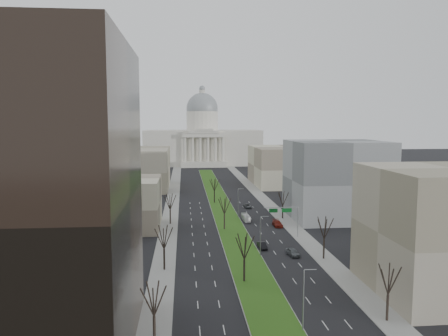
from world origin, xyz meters
TOP-DOWN VIEW (x-y plane):
  - ground at (0.00, 120.00)m, footprint 600.00×600.00m
  - median at (0.00, 118.99)m, footprint 8.00×222.03m
  - sidewalk_left at (-17.50, 95.00)m, footprint 5.00×330.00m
  - sidewalk_right at (17.50, 95.00)m, footprint 5.00×330.00m
  - capitol at (0.00, 269.59)m, footprint 80.00×46.00m
  - building_beige_left at (-33.00, 85.00)m, footprint 26.00×22.00m
  - building_grey_right at (34.00, 92.00)m, footprint 28.00×26.00m
  - building_far_left at (-35.00, 160.00)m, footprint 30.00×40.00m
  - building_far_right at (35.00, 165.00)m, footprint 30.00×40.00m
  - tree_left_near at (-17.20, 18.00)m, footprint 5.10×5.10m
  - tree_left_mid at (-17.20, 48.00)m, footprint 5.40×5.40m
  - tree_left_far at (-17.20, 88.00)m, footprint 5.28×5.28m
  - tree_right_near at (17.20, 22.00)m, footprint 5.16×5.16m
  - tree_right_mid at (17.20, 52.00)m, footprint 5.52×5.52m
  - tree_right_far at (17.20, 92.00)m, footprint 5.04×5.04m
  - tree_median_a at (-2.00, 40.00)m, footprint 5.40×5.40m
  - tree_median_b at (-2.00, 80.00)m, footprint 5.40×5.40m
  - tree_median_c at (-2.00, 120.00)m, footprint 5.40×5.40m
  - streetlamp_median_a at (3.76, 20.00)m, footprint 1.90×0.20m
  - streetlamp_median_b at (3.76, 55.00)m, footprint 1.90×0.20m
  - streetlamp_median_c at (3.76, 95.00)m, footprint 1.90×0.20m
  - mast_arm_signs at (13.49, 70.03)m, footprint 9.12×0.24m
  - car_grey_near at (11.08, 54.85)m, footprint 2.74×5.09m
  - car_black at (5.20, 61.01)m, footprint 1.91×4.65m
  - car_red at (13.50, 82.38)m, footprint 2.35×5.69m
  - car_grey_far at (8.86, 109.96)m, footprint 2.53×4.88m
  - box_van at (5.50, 90.29)m, footprint 1.98×7.32m

SIDE VIEW (x-z plane):
  - ground at x=0.00m, z-range 0.00..0.00m
  - sidewalk_left at x=-17.50m, z-range 0.00..0.15m
  - sidewalk_right at x=17.50m, z-range 0.00..0.15m
  - median at x=0.00m, z-range 0.00..0.20m
  - car_grey_far at x=8.86m, z-range 0.00..1.31m
  - car_black at x=5.20m, z-range 0.00..1.50m
  - car_grey_near at x=11.08m, z-range 0.00..1.65m
  - car_red at x=13.50m, z-range 0.00..1.65m
  - box_van at x=5.50m, z-range 0.00..2.02m
  - streetlamp_median_a at x=3.76m, z-range 0.23..9.39m
  - streetlamp_median_b at x=3.76m, z-range 0.23..9.39m
  - streetlamp_median_c at x=3.76m, z-range 0.23..9.39m
  - mast_arm_signs at x=13.49m, z-range 2.06..10.15m
  - tree_right_far at x=17.20m, z-range 1.99..11.07m
  - tree_left_near at x=-17.20m, z-range 2.02..11.20m
  - tree_right_near at x=17.20m, z-range 2.04..11.33m
  - tree_left_far at x=-17.20m, z-range 2.09..11.59m
  - tree_left_mid at x=-17.20m, z-range 2.14..11.86m
  - tree_median_a at x=-2.00m, z-range 2.14..11.86m
  - tree_median_b at x=-2.00m, z-range 2.14..11.86m
  - tree_median_c at x=-2.00m, z-range 2.14..11.86m
  - building_beige_left at x=-33.00m, z-range 0.00..14.00m
  - tree_right_mid at x=17.20m, z-range 2.19..12.12m
  - building_far_left at x=-35.00m, z-range 0.00..18.00m
  - building_far_right at x=35.00m, z-range 0.00..18.00m
  - building_grey_right at x=34.00m, z-range 0.00..24.00m
  - capitol at x=0.00m, z-range -11.19..43.81m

